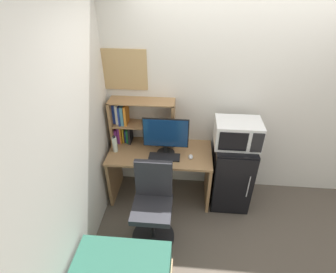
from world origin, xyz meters
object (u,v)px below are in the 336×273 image
Objects in this scene: mini_fridge at (231,173)px; desk_chair at (153,208)px; wall_corkboard at (119,70)px; computer_mouse at (191,157)px; monitor at (166,135)px; keyboard at (164,157)px; microwave at (238,133)px; hutch_bookshelf at (133,121)px; water_bottle at (115,144)px.

mini_fridge is 1.12m from desk_chair.
wall_corkboard is at bearing 117.43° from desk_chair.
desk_chair reaches higher than computer_mouse.
monitor is 1.45× the size of keyboard.
desk_chair is at bearing -97.74° from monitor.
microwave is (0.84, 0.12, 0.31)m from keyboard.
hutch_bookshelf is 0.36m from water_bottle.
keyboard is 0.89m from mini_fridge.
wall_corkboard is (-1.40, 0.30, 0.61)m from microwave.
water_bottle reaches higher than mini_fridge.
desk_chair reaches higher than keyboard.
water_bottle is at bearing -178.75° from mini_fridge.
hutch_bookshelf is 9.34× the size of computer_mouse.
wall_corkboard is (-0.57, 0.33, 0.66)m from monitor.
water_bottle is at bearing 131.75° from desk_chair.
hutch_bookshelf is 1.09m from desk_chair.
microwave reaches higher than mini_fridge.
computer_mouse is at bearing -11.79° from monitor.
computer_mouse is (0.74, -0.29, -0.29)m from hutch_bookshelf.
mini_fridge is (1.26, -0.20, -0.59)m from hutch_bookshelf.
computer_mouse is at bearing -170.34° from mini_fridge.
monitor is 0.93m from wall_corkboard.
wall_corkboard reaches higher than mini_fridge.
hutch_bookshelf is 0.89× the size of mini_fridge.
hutch_bookshelf reaches higher than microwave.
mini_fridge is at bearing 1.74° from monitor.
wall_corkboard is (-0.88, 0.39, 0.91)m from computer_mouse.
wall_corkboard is at bearing 143.71° from hutch_bookshelf.
keyboard is 1.15m from wall_corkboard.
microwave is (0.52, 0.09, 0.30)m from computer_mouse.
wall_corkboard reaches higher than hutch_bookshelf.
wall_corkboard is at bearing 150.27° from monitor.
mini_fridge is at bearing -90.31° from microwave.
mini_fridge is at bearing 7.72° from keyboard.
computer_mouse is 0.94m from water_bottle.
hutch_bookshelf reaches higher than computer_mouse.
mini_fridge is (0.84, 0.11, -0.29)m from keyboard.
desk_chair is 1.48× the size of wall_corkboard.
mini_fridge is 0.60m from microwave.
water_bottle is 0.23× the size of desk_chair.
microwave is (1.26, -0.20, 0.01)m from hutch_bookshelf.
computer_mouse is at bearing -21.35° from hutch_bookshelf.
computer_mouse is 0.61m from microwave.
mini_fridge is (0.83, 0.03, -0.54)m from monitor.
hutch_bookshelf is at bearing 152.56° from monitor.
wall_corkboard is at bearing 156.02° from computer_mouse.
monitor is 6.36× the size of computer_mouse.
hutch_bookshelf is at bearing 143.59° from keyboard.
wall_corkboard is (-0.56, 0.42, 0.92)m from keyboard.
microwave is 1.27m from desk_chair.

